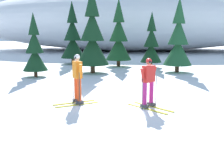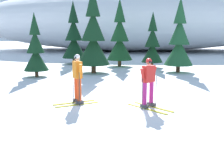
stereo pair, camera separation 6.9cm
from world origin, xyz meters
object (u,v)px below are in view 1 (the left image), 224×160
at_px(skier_orange_jacket, 77,78).
at_px(pine_tree_center_right, 151,45).
at_px(pine_tree_right, 178,41).
at_px(pine_tree_far_left, 35,50).
at_px(pine_tree_left, 73,38).
at_px(skier_red_jacket, 149,82).
at_px(pine_tree_center, 119,38).
at_px(pine_tree_center_left, 92,37).

distance_m(skier_orange_jacket, pine_tree_center_right, 11.14).
distance_m(skier_orange_jacket, pine_tree_right, 9.78).
xyz_separation_m(pine_tree_far_left, pine_tree_right, (8.63, 2.64, 0.45)).
relative_size(pine_tree_far_left, pine_tree_left, 0.74).
relative_size(pine_tree_far_left, pine_tree_right, 0.78).
distance_m(skier_red_jacket, skier_orange_jacket, 2.62).
bearing_deg(skier_red_jacket, pine_tree_center, 99.34).
bearing_deg(pine_tree_far_left, skier_orange_jacket, -56.61).
relative_size(pine_tree_left, pine_tree_center_right, 1.25).
relative_size(skier_orange_jacket, pine_tree_center, 0.36).
height_order(skier_red_jacket, skier_orange_jacket, skier_orange_jacket).
xyz_separation_m(pine_tree_center_left, pine_tree_center, (1.43, 3.45, -0.16)).
bearing_deg(pine_tree_center_right, pine_tree_center_left, -142.21).
relative_size(pine_tree_center, pine_tree_center_right, 1.25).
bearing_deg(pine_tree_right, skier_orange_jacket, -119.53).
height_order(pine_tree_center_left, pine_tree_right, pine_tree_center_left).
relative_size(skier_red_jacket, skier_orange_jacket, 0.95).
bearing_deg(pine_tree_center, pine_tree_right, -32.94).
bearing_deg(pine_tree_center_left, skier_red_jacket, -67.39).
bearing_deg(pine_tree_center_right, pine_tree_center, 169.67).
distance_m(pine_tree_center_left, pine_tree_center_right, 4.94).
distance_m(pine_tree_left, pine_tree_center, 4.07).
height_order(skier_red_jacket, pine_tree_far_left, pine_tree_far_left).
height_order(skier_orange_jacket, pine_tree_center_right, pine_tree_center_right).
bearing_deg(pine_tree_far_left, pine_tree_center, 49.14).
distance_m(pine_tree_left, pine_tree_right, 8.84).
xyz_separation_m(skier_red_jacket, pine_tree_left, (-5.73, 12.66, 1.20)).
height_order(skier_red_jacket, pine_tree_center_left, pine_tree_center_left).
height_order(skier_red_jacket, pine_tree_right, pine_tree_right).
bearing_deg(pine_tree_center_left, pine_tree_left, 117.19).
height_order(skier_orange_jacket, pine_tree_right, pine_tree_right).
distance_m(skier_red_jacket, pine_tree_left, 13.95).
bearing_deg(skier_red_jacket, pine_tree_left, 114.36).
height_order(pine_tree_center_right, pine_tree_right, pine_tree_right).
distance_m(pine_tree_center, pine_tree_center_right, 2.52).
bearing_deg(pine_tree_center_left, pine_tree_far_left, -149.79).
bearing_deg(skier_orange_jacket, pine_tree_right, 60.47).
relative_size(skier_red_jacket, pine_tree_center_left, 0.32).
xyz_separation_m(skier_red_jacket, pine_tree_right, (2.20, 8.75, 1.09)).
xyz_separation_m(skier_orange_jacket, pine_tree_right, (4.80, 8.47, 1.04)).
height_order(pine_tree_center_left, pine_tree_center, pine_tree_center_left).
bearing_deg(pine_tree_left, pine_tree_far_left, -96.14).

